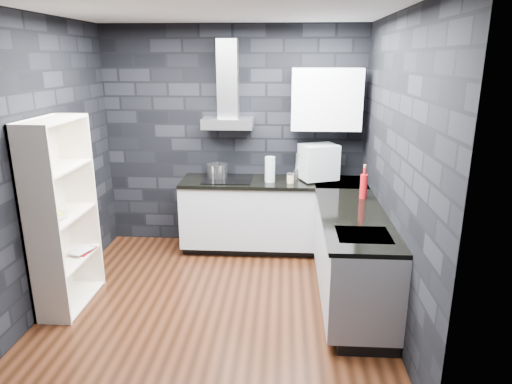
# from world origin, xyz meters

# --- Properties ---
(ground) EXTENTS (3.20, 3.20, 0.00)m
(ground) POSITION_xyz_m (0.00, 0.00, 0.00)
(ground) COLOR #3D1D0F
(ceiling) EXTENTS (3.20, 3.20, 0.00)m
(ceiling) POSITION_xyz_m (0.00, 0.00, 2.70)
(ceiling) COLOR silver
(wall_back) EXTENTS (3.20, 0.05, 2.70)m
(wall_back) POSITION_xyz_m (0.00, 1.62, 1.35)
(wall_back) COLOR black
(wall_back) RESTS_ON ground
(wall_front) EXTENTS (3.20, 0.05, 2.70)m
(wall_front) POSITION_xyz_m (0.00, -1.62, 1.35)
(wall_front) COLOR black
(wall_front) RESTS_ON ground
(wall_left) EXTENTS (0.05, 3.20, 2.70)m
(wall_left) POSITION_xyz_m (-1.62, 0.00, 1.35)
(wall_left) COLOR black
(wall_left) RESTS_ON ground
(wall_right) EXTENTS (0.05, 3.20, 2.70)m
(wall_right) POSITION_xyz_m (1.62, 0.00, 1.35)
(wall_right) COLOR black
(wall_right) RESTS_ON ground
(toekick_back) EXTENTS (2.18, 0.50, 0.10)m
(toekick_back) POSITION_xyz_m (0.50, 1.34, 0.05)
(toekick_back) COLOR black
(toekick_back) RESTS_ON ground
(toekick_right) EXTENTS (0.50, 1.78, 0.10)m
(toekick_right) POSITION_xyz_m (1.34, 0.10, 0.05)
(toekick_right) COLOR black
(toekick_right) RESTS_ON ground
(counter_back_cab) EXTENTS (2.20, 0.60, 0.76)m
(counter_back_cab) POSITION_xyz_m (0.50, 1.30, 0.48)
(counter_back_cab) COLOR #B4B4B8
(counter_back_cab) RESTS_ON ground
(counter_right_cab) EXTENTS (0.60, 1.80, 0.76)m
(counter_right_cab) POSITION_xyz_m (1.30, 0.10, 0.48)
(counter_right_cab) COLOR #B4B4B8
(counter_right_cab) RESTS_ON ground
(counter_back_top) EXTENTS (2.20, 0.62, 0.04)m
(counter_back_top) POSITION_xyz_m (0.50, 1.29, 0.88)
(counter_back_top) COLOR black
(counter_back_top) RESTS_ON counter_back_cab
(counter_right_top) EXTENTS (0.62, 1.80, 0.04)m
(counter_right_top) POSITION_xyz_m (1.29, 0.10, 0.88)
(counter_right_top) COLOR black
(counter_right_top) RESTS_ON counter_right_cab
(counter_corner_top) EXTENTS (0.62, 0.62, 0.04)m
(counter_corner_top) POSITION_xyz_m (1.30, 1.30, 0.88)
(counter_corner_top) COLOR black
(counter_corner_top) RESTS_ON counter_right_cab
(hood_body) EXTENTS (0.60, 0.34, 0.12)m
(hood_body) POSITION_xyz_m (-0.05, 1.43, 1.56)
(hood_body) COLOR #B1B1B5
(hood_body) RESTS_ON wall_back
(hood_chimney) EXTENTS (0.24, 0.20, 0.90)m
(hood_chimney) POSITION_xyz_m (-0.05, 1.50, 2.07)
(hood_chimney) COLOR #B1B1B5
(hood_chimney) RESTS_ON hood_body
(upper_cabinet) EXTENTS (0.80, 0.35, 0.70)m
(upper_cabinet) POSITION_xyz_m (1.10, 1.43, 1.85)
(upper_cabinet) COLOR white
(upper_cabinet) RESTS_ON wall_back
(cooktop) EXTENTS (0.58, 0.50, 0.01)m
(cooktop) POSITION_xyz_m (-0.05, 1.30, 0.91)
(cooktop) COLOR black
(cooktop) RESTS_ON counter_back_top
(sink_rim) EXTENTS (0.44, 0.40, 0.01)m
(sink_rim) POSITION_xyz_m (1.30, -0.40, 0.89)
(sink_rim) COLOR #B1B1B5
(sink_rim) RESTS_ON counter_right_top
(pot) EXTENTS (0.29, 0.29, 0.14)m
(pot) POSITION_xyz_m (-0.18, 1.37, 0.98)
(pot) COLOR silver
(pot) RESTS_ON cooktop
(glass_vase) EXTENTS (0.14, 0.14, 0.30)m
(glass_vase) POSITION_xyz_m (0.46, 1.24, 1.05)
(glass_vase) COLOR silver
(glass_vase) RESTS_ON counter_back_top
(storage_jar) EXTENTS (0.10, 0.10, 0.10)m
(storage_jar) POSITION_xyz_m (0.71, 1.20, 0.95)
(storage_jar) COLOR #D0C28A
(storage_jar) RESTS_ON counter_back_top
(utensil_crock) EXTENTS (0.11, 0.11, 0.13)m
(utensil_crock) POSITION_xyz_m (0.79, 1.38, 0.96)
(utensil_crock) COLOR silver
(utensil_crock) RESTS_ON counter_back_top
(appliance_garage) EXTENTS (0.50, 0.45, 0.41)m
(appliance_garage) POSITION_xyz_m (1.04, 1.34, 1.12)
(appliance_garage) COLOR #B9BDC2
(appliance_garage) RESTS_ON counter_back_top
(red_bottle) EXTENTS (0.09, 0.09, 0.25)m
(red_bottle) POSITION_xyz_m (1.46, 0.63, 1.03)
(red_bottle) COLOR #B81016
(red_bottle) RESTS_ON counter_right_top
(bookshelf) EXTENTS (0.58, 0.87, 1.80)m
(bookshelf) POSITION_xyz_m (-1.42, -0.10, 0.90)
(bookshelf) COLOR white
(bookshelf) RESTS_ON ground
(fruit_bowl) EXTENTS (0.29, 0.29, 0.06)m
(fruit_bowl) POSITION_xyz_m (-1.42, -0.22, 0.94)
(fruit_bowl) COLOR white
(fruit_bowl) RESTS_ON bookshelf
(book_red) EXTENTS (0.18, 0.05, 0.24)m
(book_red) POSITION_xyz_m (-1.44, 0.09, 0.57)
(book_red) COLOR maroon
(book_red) RESTS_ON bookshelf
(book_second) EXTENTS (0.16, 0.07, 0.22)m
(book_second) POSITION_xyz_m (-1.42, 0.06, 0.59)
(book_second) COLOR #B2B2B2
(book_second) RESTS_ON bookshelf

